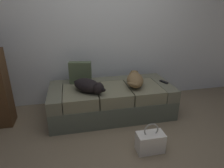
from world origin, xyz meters
name	(u,v)px	position (x,y,z in m)	size (l,w,h in m)	color
ground_plane	(131,159)	(0.00, 0.00, 0.00)	(10.00, 10.00, 0.00)	#7E6C53
back_wall	(103,20)	(0.00, 1.67, 1.40)	(6.40, 0.10, 2.80)	silver
couch	(111,100)	(0.00, 1.04, 0.24)	(1.87, 0.86, 0.48)	#555C4D
dog_dark	(89,86)	(-0.36, 0.88, 0.57)	(0.48, 0.48, 0.19)	black
dog_tan	(135,79)	(0.35, 0.98, 0.58)	(0.35, 0.58, 0.20)	olive
tv_remote	(164,82)	(0.85, 1.00, 0.49)	(0.04, 0.15, 0.02)	black
throw_pillow	(80,73)	(-0.44, 1.27, 0.65)	(0.34, 0.12, 0.34)	#4C593D
handbag	(150,142)	(0.26, 0.08, 0.13)	(0.32, 0.18, 0.38)	white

